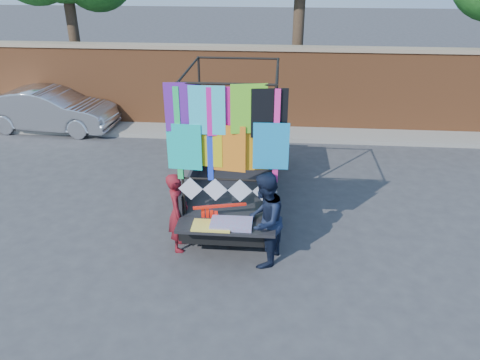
# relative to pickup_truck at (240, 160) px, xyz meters

# --- Properties ---
(ground) EXTENTS (90.00, 90.00, 0.00)m
(ground) POSITION_rel_pickup_truck_xyz_m (0.38, -2.37, -0.83)
(ground) COLOR #38383A
(ground) RESTS_ON ground
(brick_wall) EXTENTS (30.00, 0.45, 2.61)m
(brick_wall) POSITION_rel_pickup_truck_xyz_m (0.38, 4.63, 0.50)
(brick_wall) COLOR #96522B
(brick_wall) RESTS_ON ground
(curb) EXTENTS (30.00, 1.20, 0.12)m
(curb) POSITION_rel_pickup_truck_xyz_m (0.38, 3.93, -0.77)
(curb) COLOR gray
(curb) RESTS_ON ground
(pickup_truck) EXTENTS (2.07, 5.20, 3.27)m
(pickup_truck) POSITION_rel_pickup_truck_xyz_m (0.00, 0.00, 0.00)
(pickup_truck) COLOR black
(pickup_truck) RESTS_ON ground
(sedan) EXTENTS (4.23, 1.74, 1.36)m
(sedan) POSITION_rel_pickup_truck_xyz_m (-6.37, 3.81, -0.15)
(sedan) COLOR #B5B7BD
(sedan) RESTS_ON ground
(woman) EXTENTS (0.43, 0.61, 1.57)m
(woman) POSITION_rel_pickup_truck_xyz_m (-0.95, -2.45, -0.04)
(woman) COLOR maroon
(woman) RESTS_ON ground
(man) EXTENTS (0.88, 1.01, 1.79)m
(man) POSITION_rel_pickup_truck_xyz_m (0.67, -2.79, 0.07)
(man) COLOR #141D32
(man) RESTS_ON ground
(streamer_bundle) EXTENTS (0.95, 0.29, 0.66)m
(streamer_bundle) POSITION_rel_pickup_truck_xyz_m (-0.25, -2.63, 0.02)
(streamer_bundle) COLOR red
(streamer_bundle) RESTS_ON ground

